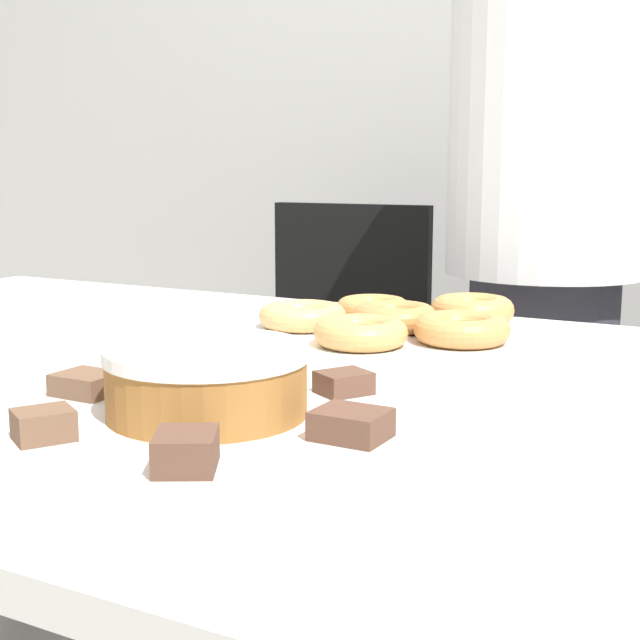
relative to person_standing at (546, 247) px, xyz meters
name	(u,v)px	position (x,y,z in m)	size (l,w,h in m)	color
wall_back	(593,27)	(-0.11, 0.80, 0.49)	(8.00, 0.05, 2.60)	beige
table	(270,433)	(-0.11, -0.79, -0.15)	(1.84, 0.99, 0.72)	silver
person_standing	(546,247)	(0.00, 0.00, 0.00)	(0.36, 0.36, 1.54)	#383842
office_chair_left	(324,408)	(-0.52, 0.13, -0.40)	(0.46, 0.46, 0.86)	black
plate_cake	(208,420)	(-0.05, -0.99, -0.08)	(0.40, 0.40, 0.01)	white
plate_donuts	(394,334)	(-0.07, -0.53, -0.08)	(0.40, 0.40, 0.01)	white
frosted_cake	(207,380)	(-0.05, -0.99, -0.04)	(0.18, 0.18, 0.06)	#9E662D
lamington_0	(344,383)	(0.03, -0.87, -0.06)	(0.06, 0.06, 0.02)	brown
lamington_1	(222,364)	(-0.12, -0.86, -0.06)	(0.06, 0.06, 0.03)	brown
lamington_2	(87,384)	(-0.19, -0.99, -0.06)	(0.06, 0.05, 0.02)	brown
lamington_3	(44,425)	(-0.12, -1.11, -0.06)	(0.06, 0.06, 0.03)	brown
lamington_4	(186,451)	(0.02, -1.12, -0.06)	(0.06, 0.07, 0.03)	brown
lamington_5	(351,424)	(0.10, -0.99, -0.06)	(0.06, 0.05, 0.02)	brown
donut_0	(395,317)	(-0.07, -0.53, -0.05)	(0.11, 0.11, 0.04)	#C68447
donut_1	(472,309)	(0.01, -0.43, -0.05)	(0.12, 0.12, 0.04)	#D18E4C
donut_2	(373,307)	(-0.14, -0.45, -0.06)	(0.11, 0.11, 0.03)	#D18E4C
donut_3	(303,316)	(-0.18, -0.58, -0.06)	(0.12, 0.12, 0.03)	#E5AD66
donut_4	(361,333)	(-0.06, -0.65, -0.06)	(0.12, 0.12, 0.03)	tan
donut_5	(462,329)	(0.04, -0.57, -0.05)	(0.12, 0.12, 0.04)	#D18E4C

